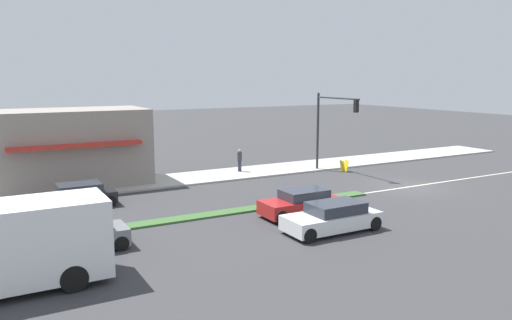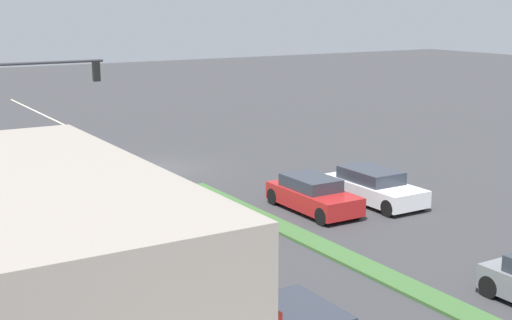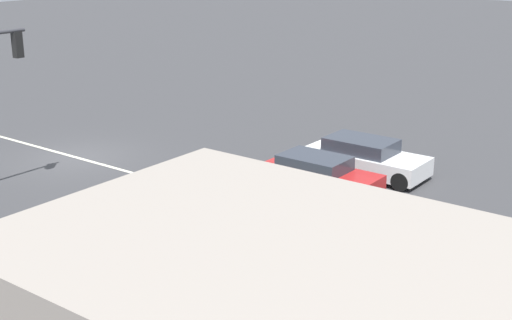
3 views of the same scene
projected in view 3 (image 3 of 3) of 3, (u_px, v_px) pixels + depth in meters
The scene contains 3 objects.
lane_marking_center at pixel (77, 157), 27.92m from camera, with size 0.16×60.00×0.01m, color beige.
hatchback_red at pixel (318, 176), 23.79m from camera, with size 1.76×4.07×1.32m.
van_white at pixel (365, 157), 25.80m from camera, with size 1.88×4.44×1.32m.
Camera 3 is at (17.03, 21.67, 8.34)m, focal length 50.00 mm.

